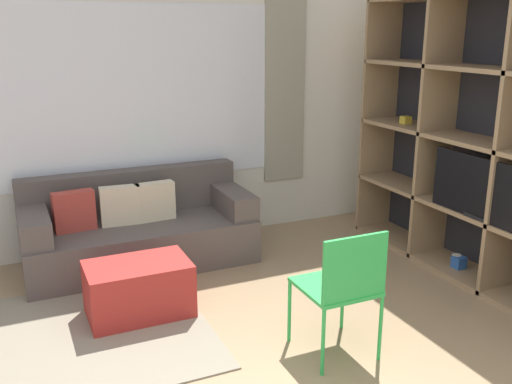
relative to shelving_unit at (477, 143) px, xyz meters
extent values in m
cube|color=silver|center=(-2.54, 1.81, 0.22)|extent=(6.62, 0.07, 2.70)
cube|color=white|center=(-2.54, 1.76, 0.32)|extent=(2.98, 0.01, 1.60)
cube|color=#9E9984|center=(-0.88, 1.75, 0.32)|extent=(0.44, 0.03, 1.90)
cube|color=silver|center=(0.21, 0.14, 0.22)|extent=(0.07, 4.45, 2.70)
cube|color=gray|center=(-3.44, 0.22, -1.13)|extent=(2.20, 1.62, 0.01)
cube|color=#232328|center=(0.16, 0.01, 0.02)|extent=(0.02, 2.54, 2.30)
cube|color=#997A56|center=(-0.04, 0.44, 0.02)|extent=(0.42, 0.04, 2.30)
cube|color=#997A56|center=(-0.04, 1.28, 0.02)|extent=(0.42, 0.04, 2.30)
cube|color=#997A56|center=(-0.04, 0.01, -1.12)|extent=(0.42, 2.54, 0.04)
cube|color=#997A56|center=(-0.04, 0.01, -0.56)|extent=(0.42, 2.54, 0.04)
cube|color=#997A56|center=(-0.04, 0.01, 0.02)|extent=(0.42, 2.54, 0.04)
cube|color=#997A56|center=(-0.04, 0.01, 0.59)|extent=(0.42, 2.54, 0.04)
cube|color=black|center=(-0.21, -0.29, -0.30)|extent=(0.04, 1.00, 0.49)
cube|color=black|center=(-0.19, -0.29, -0.52)|extent=(0.10, 0.24, 0.03)
cube|color=gold|center=(-0.06, 0.84, 0.07)|extent=(0.08, 0.08, 0.07)
cylinder|color=white|center=(-0.06, 0.03, -1.04)|extent=(0.08, 0.08, 0.11)
cube|color=white|center=(-0.06, 0.00, -1.06)|extent=(0.06, 0.06, 0.08)
cube|color=#2856A8|center=(-0.06, 0.00, -1.04)|extent=(0.10, 0.10, 0.10)
cube|color=#564C47|center=(-2.52, 1.30, -0.94)|extent=(1.97, 0.83, 0.38)
cube|color=#564C47|center=(-2.52, 1.62, -0.54)|extent=(1.97, 0.18, 0.41)
cube|color=#564C47|center=(-3.38, 1.30, -0.64)|extent=(0.24, 0.77, 0.22)
cube|color=#564C47|center=(-1.65, 1.30, -0.64)|extent=(0.24, 0.77, 0.22)
cube|color=#AD3D33|center=(-3.06, 1.34, -0.58)|extent=(0.35, 0.15, 0.34)
cube|color=beige|center=(-2.36, 1.34, -0.58)|extent=(0.35, 0.15, 0.34)
cube|color=beige|center=(-2.67, 1.34, -0.58)|extent=(0.35, 0.15, 0.34)
cube|color=#A82823|center=(-2.75, 0.37, -0.93)|extent=(0.74, 0.47, 0.41)
cylinder|color=green|center=(-1.51, -0.40, -0.91)|extent=(0.02, 0.02, 0.44)
cylinder|color=green|center=(-1.92, -0.40, -0.91)|extent=(0.02, 0.02, 0.44)
cylinder|color=green|center=(-1.51, -0.84, -0.91)|extent=(0.02, 0.02, 0.44)
cylinder|color=green|center=(-1.92, -0.84, -0.91)|extent=(0.02, 0.02, 0.44)
cube|color=green|center=(-1.71, -0.62, -0.68)|extent=(0.44, 0.46, 0.02)
cube|color=green|center=(-1.71, -0.83, -0.47)|extent=(0.44, 0.02, 0.40)
camera|label=1|loc=(-3.53, -3.43, 0.90)|focal=40.00mm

